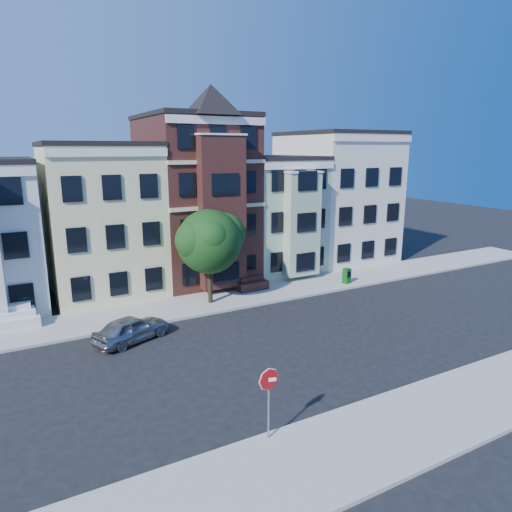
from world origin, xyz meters
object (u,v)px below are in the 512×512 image
parked_car (132,329)px  newspaper_box (347,276)px  street_tree (209,246)px  stop_sign (269,399)px

parked_car → newspaper_box: (16.41, 2.51, 0.02)m
parked_car → street_tree: bearing=-82.0°
parked_car → stop_sign: 10.96m
street_tree → parked_car: street_tree is taller
street_tree → stop_sign: (-3.84, -14.08, -2.26)m
stop_sign → street_tree: bearing=91.3°
street_tree → stop_sign: size_ratio=2.53×
street_tree → newspaper_box: bearing=-4.6°
street_tree → parked_car: size_ratio=1.84×
street_tree → stop_sign: 14.77m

